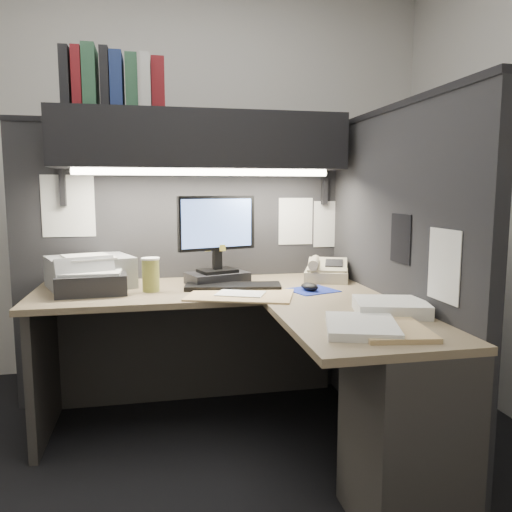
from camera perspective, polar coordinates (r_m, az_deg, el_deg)
name	(u,v)px	position (r m, az deg, el deg)	size (l,w,h in m)	color
floor	(194,480)	(2.36, -7.15, -24.08)	(3.50, 3.50, 0.00)	black
wall_back	(174,174)	(3.51, -9.40, 9.28)	(3.50, 0.04, 2.70)	silver
wall_front	(285,76)	(0.54, 3.29, 19.82)	(3.50, 0.04, 2.70)	silver
partition_back	(184,265)	(2.98, -8.19, -0.98)	(1.90, 0.06, 1.60)	black
partition_right	(392,281)	(2.49, 15.28, -2.81)	(0.06, 1.50, 1.60)	black
desk	(290,374)	(2.23, 3.94, -13.33)	(1.70, 1.53, 0.73)	#93805D
overhead_shelf	(202,141)	(2.78, -6.24, 12.93)	(1.55, 0.34, 0.30)	black
task_light_tube	(205,172)	(2.63, -5.90, 9.53)	(0.04, 0.04, 1.32)	white
monitor	(217,249)	(2.70, -4.46, 0.80)	(0.43, 0.28, 0.48)	black
keyboard	(233,286)	(2.59, -2.64, -3.49)	(0.49, 0.16, 0.02)	black
mousepad	(312,290)	(2.55, 6.44, -3.91)	(0.22, 0.20, 0.00)	navy
mouse	(310,287)	(2.53, 6.14, -3.50)	(0.07, 0.11, 0.04)	black
telephone	(327,272)	(2.84, 8.08, -1.81)	(0.24, 0.25, 0.10)	#B4A98A
coffee_cup	(151,276)	(2.56, -11.94, -2.20)	(0.09, 0.09, 0.16)	gold
printer	(90,272)	(2.76, -18.42, -1.73)	(0.40, 0.34, 0.16)	gray
notebook_stack	(92,283)	(2.60, -18.22, -2.95)	(0.33, 0.28, 0.10)	black
open_folder	(240,295)	(2.41, -1.78, -4.47)	(0.50, 0.32, 0.01)	tan
paper_stack_a	(391,307)	(2.14, 15.14, -5.66)	(0.29, 0.24, 0.06)	white
paper_stack_b	(362,326)	(1.87, 11.97, -7.87)	(0.25, 0.31, 0.03)	white
manila_stack	(391,329)	(1.88, 15.22, -8.07)	(0.25, 0.31, 0.02)	tan
binder_row	(114,82)	(2.82, -15.97, 18.59)	(0.51, 0.26, 0.30)	black
pinned_papers	(262,225)	(2.64, 0.73, 3.57)	(1.76, 1.31, 0.51)	white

